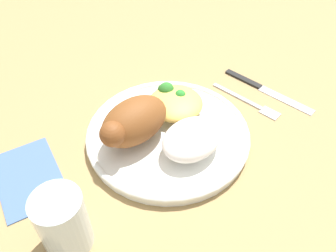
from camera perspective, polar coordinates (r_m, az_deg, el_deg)
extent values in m
plane|color=#9D7F4F|center=(0.59, 0.00, -2.09)|extent=(2.00, 2.00, 0.00)
cylinder|color=white|center=(0.59, 0.00, -1.58)|extent=(0.26, 0.26, 0.02)
torus|color=white|center=(0.58, 0.00, -1.07)|extent=(0.27, 0.27, 0.01)
ellipsoid|color=brown|center=(0.55, -5.42, 0.83)|extent=(0.12, 0.07, 0.07)
sphere|color=brown|center=(0.51, -8.98, -1.30)|extent=(0.04, 0.04, 0.04)
ellipsoid|color=white|center=(0.54, 3.55, -2.33)|extent=(0.10, 0.08, 0.04)
ellipsoid|color=#ECBE55|center=(0.61, 1.21, 3.74)|extent=(0.09, 0.09, 0.03)
sphere|color=#2E792B|center=(0.62, -0.26, 5.89)|extent=(0.03, 0.03, 0.03)
sphere|color=#498C3A|center=(0.62, -0.28, 6.16)|extent=(0.02, 0.02, 0.02)
sphere|color=#2E8D32|center=(0.61, 2.00, 5.03)|extent=(0.02, 0.02, 0.02)
sphere|color=#376C26|center=(0.63, -0.88, 5.92)|extent=(0.02, 0.02, 0.02)
cube|color=#B2B2B7|center=(0.68, 11.18, 4.84)|extent=(0.02, 0.11, 0.01)
cube|color=#B2B2B7|center=(0.66, 16.16, 2.08)|extent=(0.02, 0.04, 0.00)
cube|color=black|center=(0.73, 12.11, 7.60)|extent=(0.02, 0.08, 0.01)
cube|color=#B2B2B7|center=(0.70, 18.54, 4.04)|extent=(0.03, 0.11, 0.00)
cylinder|color=silver|center=(0.46, -16.63, -14.71)|extent=(0.06, 0.06, 0.09)
cube|color=#47669E|center=(0.58, -21.68, -7.63)|extent=(0.12, 0.15, 0.00)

